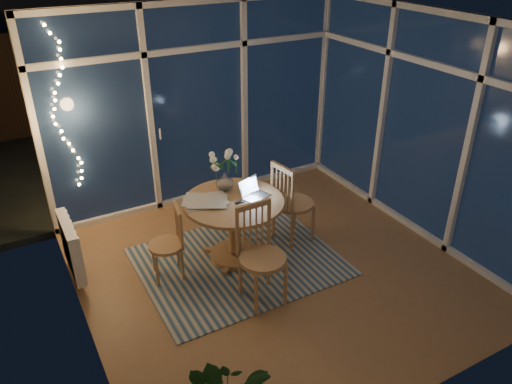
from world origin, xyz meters
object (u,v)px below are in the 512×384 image
laptop (256,189)px  flower_vase (225,181)px  dining_table (234,230)px  chair_left (166,244)px  chair_right (294,202)px  chair_front (263,257)px

laptop → flower_vase: flower_vase is taller
dining_table → laptop: size_ratio=3.84×
chair_left → chair_right: (1.55, -0.04, 0.10)m
chair_left → flower_vase: bearing=116.5°
dining_table → laptop: 0.54m
dining_table → flower_vase: flower_vase is taller
chair_left → laptop: 1.11m
chair_front → chair_right: bearing=42.0°
chair_left → chair_front: 1.08m
chair_right → laptop: size_ratio=3.67×
chair_right → flower_vase: 0.86m
chair_front → flower_vase: size_ratio=4.97×
dining_table → chair_right: bearing=-0.5°
chair_left → flower_vase: size_ratio=4.02×
chair_left → laptop: (1.02, -0.09, 0.43)m
chair_front → dining_table: bearing=84.1°
chair_right → chair_left: bearing=79.9°
chair_right → flower_vase: (-0.75, 0.28, 0.33)m
chair_left → laptop: bearing=95.3°
laptop → flower_vase: size_ratio=1.36×
dining_table → laptop: bearing=-11.9°
dining_table → chair_front: (-0.08, -0.78, 0.15)m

